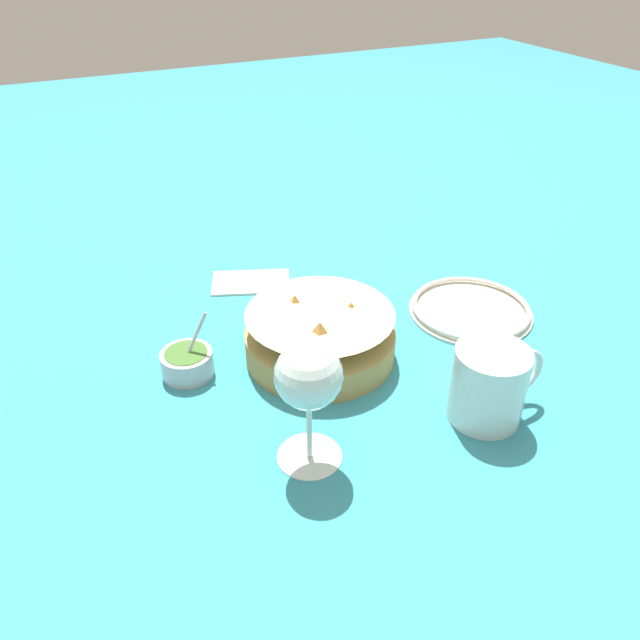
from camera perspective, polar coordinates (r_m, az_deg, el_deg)
ground_plane at (r=0.93m, az=-1.07°, el=-2.98°), size 4.00×4.00×0.00m
food_basket at (r=0.90m, az=-0.00°, el=-1.56°), size 0.22×0.22×0.09m
sauce_cup at (r=0.90m, az=-12.04°, el=-3.79°), size 0.07×0.07×0.10m
wine_glass at (r=0.69m, az=-1.05°, el=-5.52°), size 0.08×0.08×0.16m
beer_mug at (r=0.82m, az=15.17°, el=-5.92°), size 0.13×0.10×0.10m
side_plate at (r=1.04m, az=13.60°, el=0.99°), size 0.20×0.20×0.01m
napkin at (r=1.11m, az=-6.33°, el=3.55°), size 0.16×0.12×0.01m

